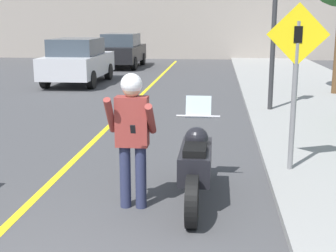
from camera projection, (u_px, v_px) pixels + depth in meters
road_center_line at (99, 135)px, 9.69m from camera, size 0.12×36.00×0.01m
motorcycle at (196, 163)px, 6.16m from camera, size 0.62×2.31×1.29m
person_biker at (132, 127)px, 5.77m from camera, size 0.59×0.47×1.72m
crossing_sign at (296, 72)px, 6.88m from camera, size 0.91×0.08×2.49m
traffic_light at (275, 4)px, 11.43m from camera, size 0.26×0.30×3.77m
parked_car_silver at (78, 61)px, 17.36m from camera, size 1.88×4.20×1.68m
parked_car_black at (122, 50)px, 23.33m from camera, size 1.88×4.20×1.68m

